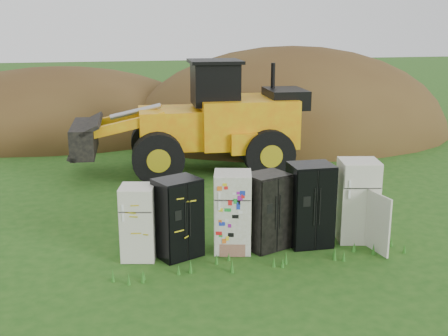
# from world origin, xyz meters

# --- Properties ---
(ground) EXTENTS (120.00, 120.00, 0.00)m
(ground) POSITION_xyz_m (0.00, 0.00, 0.00)
(ground) COLOR #1E4E14
(ground) RESTS_ON ground
(fridge_leftmost) EXTENTS (0.82, 0.80, 1.57)m
(fridge_leftmost) POSITION_xyz_m (-2.45, 0.03, 0.79)
(fridge_leftmost) COLOR silver
(fridge_leftmost) RESTS_ON ground
(fridge_black_side) EXTENTS (1.09, 1.00, 1.69)m
(fridge_black_side) POSITION_xyz_m (-1.64, -0.03, 0.85)
(fridge_black_side) COLOR black
(fridge_black_side) RESTS_ON ground
(fridge_sticker) EXTENTS (0.93, 0.88, 1.75)m
(fridge_sticker) POSITION_xyz_m (-0.45, 0.00, 0.88)
(fridge_sticker) COLOR silver
(fridge_sticker) RESTS_ON ground
(fridge_dark_mid) EXTENTS (1.06, 0.97, 1.68)m
(fridge_dark_mid) POSITION_xyz_m (0.30, -0.00, 0.84)
(fridge_dark_mid) COLOR black
(fridge_dark_mid) RESTS_ON ground
(fridge_black_right) EXTENTS (0.92, 0.77, 1.84)m
(fridge_black_right) POSITION_xyz_m (1.29, -0.02, 0.92)
(fridge_black_right) COLOR black
(fridge_black_right) RESTS_ON ground
(fridge_open_door) EXTENTS (0.98, 0.93, 1.85)m
(fridge_open_door) POSITION_xyz_m (2.42, 0.02, 0.93)
(fridge_open_door) COLOR silver
(fridge_open_door) RESTS_ON ground
(wheel_loader) EXTENTS (7.65, 3.40, 3.63)m
(wheel_loader) POSITION_xyz_m (-0.42, 6.62, 1.82)
(wheel_loader) COLOR gold
(wheel_loader) RESTS_ON ground
(dirt_mound_right) EXTENTS (14.15, 10.38, 7.61)m
(dirt_mound_right) POSITION_xyz_m (4.96, 12.09, 0.00)
(dirt_mound_right) COLOR #442D16
(dirt_mound_right) RESTS_ON ground
(dirt_mound_left) EXTENTS (13.66, 10.24, 5.74)m
(dirt_mound_left) POSITION_xyz_m (-4.98, 14.99, 0.00)
(dirt_mound_left) COLOR #442D16
(dirt_mound_left) RESTS_ON ground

